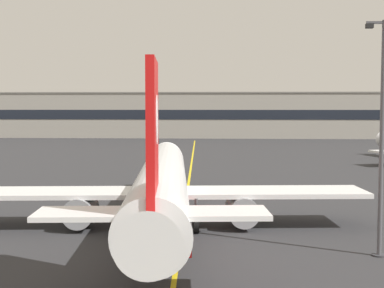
{
  "coord_description": "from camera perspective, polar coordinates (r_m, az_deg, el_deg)",
  "views": [
    {
      "loc": [
        4.06,
        -29.07,
        9.41
      ],
      "look_at": [
        1.26,
        17.69,
        6.16
      ],
      "focal_mm": 50.9,
      "sensor_mm": 36.0,
      "label": 1
    }
  ],
  "objects": [
    {
      "name": "safety_cone_by_nose_gear",
      "position": [
        57.46,
        -1.64,
        -5.2
      ],
      "size": [
        0.44,
        0.44,
        0.55
      ],
      "color": "orange",
      "rests_on": "ground"
    },
    {
      "name": "taxiway_centreline",
      "position": [
        59.95,
        -0.5,
        -5.06
      ],
      "size": [
        8.45,
        179.83,
        0.01
      ],
      "primitive_type": "cube",
      "rotation": [
        0.0,
        0.0,
        0.05
      ],
      "color": "yellow",
      "rests_on": "ground"
    },
    {
      "name": "apron_lamp_post",
      "position": [
        35.75,
        19.27,
        0.93
      ],
      "size": [
        2.24,
        0.9,
        14.69
      ],
      "color": "#515156",
      "rests_on": "ground"
    },
    {
      "name": "airliner_foreground",
      "position": [
        42.17,
        -3.19,
        -4.28
      ],
      "size": [
        32.3,
        41.52,
        11.65
      ],
      "color": "white",
      "rests_on": "ground"
    },
    {
      "name": "ground_plane",
      "position": [
        30.82,
        -4.44,
        -13.83
      ],
      "size": [
        400.0,
        400.0,
        0.0
      ],
      "primitive_type": "plane",
      "color": "#2D2D30"
    },
    {
      "name": "terminal_building",
      "position": [
        164.68,
        2.14,
        3.06
      ],
      "size": [
        135.77,
        12.4,
        13.61
      ],
      "color": "#9E998E",
      "rests_on": "ground"
    }
  ]
}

